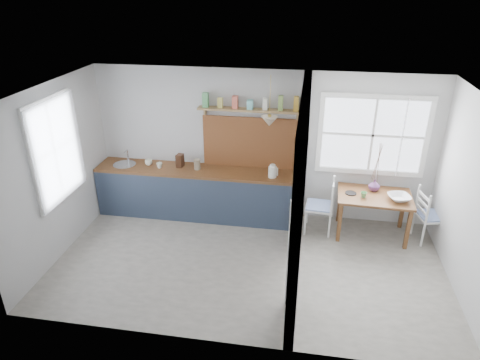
% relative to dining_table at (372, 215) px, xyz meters
% --- Properties ---
extents(floor, '(5.80, 3.20, 0.01)m').
position_rel_dining_table_xyz_m(floor, '(-1.90, -1.14, -0.37)').
color(floor, '#9D968A').
rests_on(floor, ground).
extents(ceiling, '(5.80, 3.20, 0.01)m').
position_rel_dining_table_xyz_m(ceiling, '(-1.90, -1.14, 2.23)').
color(ceiling, beige).
rests_on(ceiling, walls).
extents(walls, '(5.81, 3.21, 2.60)m').
position_rel_dining_table_xyz_m(walls, '(-1.90, -1.14, 0.93)').
color(walls, beige).
rests_on(walls, floor).
extents(partition, '(0.12, 3.20, 2.60)m').
position_rel_dining_table_xyz_m(partition, '(-1.20, -1.08, 1.09)').
color(partition, beige).
rests_on(partition, floor).
extents(kitchen_window, '(0.10, 1.16, 1.50)m').
position_rel_dining_table_xyz_m(kitchen_window, '(-4.77, -1.14, 1.28)').
color(kitchen_window, white).
rests_on(kitchen_window, walls).
extents(nook_window, '(1.76, 0.10, 1.30)m').
position_rel_dining_table_xyz_m(nook_window, '(-0.10, 0.42, 1.23)').
color(nook_window, white).
rests_on(nook_window, walls).
extents(counter, '(3.50, 0.60, 0.90)m').
position_rel_dining_table_xyz_m(counter, '(-3.03, 0.19, 0.09)').
color(counter, brown).
rests_on(counter, floor).
extents(sink, '(0.40, 0.40, 0.02)m').
position_rel_dining_table_xyz_m(sink, '(-4.33, 0.16, 0.52)').
color(sink, silver).
rests_on(sink, counter).
extents(backsplash, '(1.65, 0.03, 0.90)m').
position_rel_dining_table_xyz_m(backsplash, '(-2.11, 0.44, 0.98)').
color(backsplash, brown).
rests_on(backsplash, walls).
extents(shelf, '(1.75, 0.20, 0.21)m').
position_rel_dining_table_xyz_m(shelf, '(-2.11, 0.35, 1.64)').
color(shelf, '#A87E46').
rests_on(shelf, walls).
extents(pendant_lamp, '(0.26, 0.26, 0.16)m').
position_rel_dining_table_xyz_m(pendant_lamp, '(-1.75, 0.01, 1.51)').
color(pendant_lamp, beige).
rests_on(pendant_lamp, ceiling).
extents(utensil_rail, '(0.02, 0.50, 0.02)m').
position_rel_dining_table_xyz_m(utensil_rail, '(-1.29, -0.24, 1.08)').
color(utensil_rail, silver).
rests_on(utensil_rail, partition).
extents(dining_table, '(1.20, 0.83, 0.73)m').
position_rel_dining_table_xyz_m(dining_table, '(0.00, 0.00, 0.00)').
color(dining_table, brown).
rests_on(dining_table, floor).
extents(chair_left, '(0.47, 0.47, 0.95)m').
position_rel_dining_table_xyz_m(chair_left, '(-0.87, -0.02, 0.11)').
color(chair_left, silver).
rests_on(chair_left, floor).
extents(chair_right, '(0.50, 0.50, 0.92)m').
position_rel_dining_table_xyz_m(chair_right, '(0.92, -0.03, 0.10)').
color(chair_right, silver).
rests_on(chair_right, floor).
extents(kettle, '(0.22, 0.20, 0.22)m').
position_rel_dining_table_xyz_m(kettle, '(-1.68, 0.06, 0.65)').
color(kettle, white).
rests_on(kettle, counter).
extents(mug_a, '(0.10, 0.10, 0.10)m').
position_rel_dining_table_xyz_m(mug_a, '(-3.66, 0.12, 0.58)').
color(mug_a, white).
rests_on(mug_a, counter).
extents(mug_b, '(0.15, 0.15, 0.10)m').
position_rel_dining_table_xyz_m(mug_b, '(-3.89, 0.21, 0.59)').
color(mug_b, white).
rests_on(mug_b, counter).
extents(knife_block, '(0.12, 0.16, 0.23)m').
position_rel_dining_table_xyz_m(knife_block, '(-3.32, 0.24, 0.65)').
color(knife_block, '#452414').
rests_on(knife_block, counter).
extents(jar, '(0.14, 0.14, 0.18)m').
position_rel_dining_table_xyz_m(jar, '(-3.00, 0.18, 0.62)').
color(jar, gray).
rests_on(jar, counter).
extents(towel_magenta, '(0.02, 0.03, 0.50)m').
position_rel_dining_table_xyz_m(towel_magenta, '(-1.32, -0.14, -0.09)').
color(towel_magenta, '#C12A73').
rests_on(towel_magenta, counter).
extents(towel_orange, '(0.02, 0.03, 0.52)m').
position_rel_dining_table_xyz_m(towel_orange, '(-1.32, -0.18, -0.12)').
color(towel_orange, orange).
rests_on(towel_orange, counter).
extents(bowl, '(0.41, 0.41, 0.08)m').
position_rel_dining_table_xyz_m(bowl, '(0.35, -0.11, 0.41)').
color(bowl, white).
rests_on(bowl, dining_table).
extents(table_cup, '(0.11, 0.11, 0.09)m').
position_rel_dining_table_xyz_m(table_cup, '(-0.19, -0.10, 0.41)').
color(table_cup, '#66AA63').
rests_on(table_cup, dining_table).
extents(plate, '(0.24, 0.24, 0.02)m').
position_rel_dining_table_xyz_m(plate, '(-0.38, -0.00, 0.37)').
color(plate, black).
rests_on(plate, dining_table).
extents(vase, '(0.22, 0.22, 0.19)m').
position_rel_dining_table_xyz_m(vase, '(-0.00, 0.18, 0.46)').
color(vase, '#613469').
rests_on(vase, dining_table).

